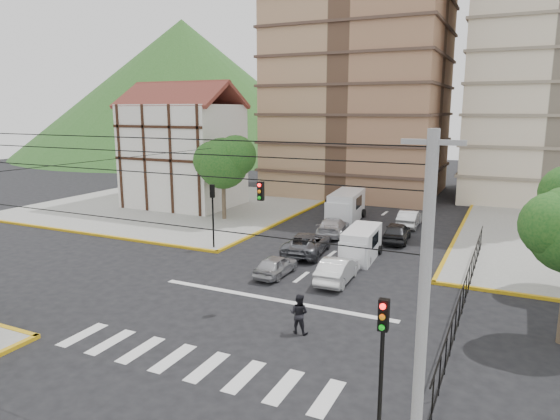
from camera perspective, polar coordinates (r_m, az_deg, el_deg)
The scene contains 21 objects.
ground at distance 24.96m, azimuth -2.10°, elevation -11.08°, with size 160.00×160.00×0.00m, color black.
sidewalk_nw at distance 51.64m, azimuth -11.62°, elevation 0.63°, with size 26.00×26.00×0.15m, color gray.
crosswalk_stripes at distance 20.34m, azimuth -10.26°, elevation -16.77°, with size 12.00×2.40×0.01m, color silver.
stop_line at distance 25.95m, azimuth -0.86°, elevation -10.16°, with size 13.00×0.40×0.01m, color silver.
tudor_building at distance 50.34m, azimuth -10.94°, elevation 6.34°, with size 10.80×8.05×12.23m.
distant_hill at distance 111.86m, azimuth -10.92°, elevation 13.53°, with size 70.00×70.00×28.00m, color #28551C.
park_fence at distance 26.76m, azimuth 20.36°, elevation -10.23°, with size 0.10×22.50×1.66m, color black, non-canonical shape.
tree_tudor at distance 43.10m, azimuth -6.42°, elevation 5.60°, with size 5.39×4.40×7.43m.
traffic_light_se at distance 14.47m, azimuth 11.60°, elevation -15.26°, with size 0.28×0.22×4.40m.
traffic_light_nw at distance 34.36m, azimuth -7.70°, elevation 0.53°, with size 0.28×0.22×4.40m.
traffic_light_hanging at distance 21.59m, azimuth -4.71°, elevation 1.65°, with size 18.00×9.12×0.92m.
utility_pole_se at distance 12.51m, azimuth 15.99°, elevation -11.55°, with size 1.40×0.28×9.00m.
van_right_lane at distance 32.59m, azimuth 9.18°, elevation -3.95°, with size 2.04×4.62×2.04m.
van_left_lane at distance 43.66m, azimuth 7.49°, elevation 0.35°, with size 2.68×5.76×2.52m.
car_silver_front_left at distance 29.26m, azimuth -0.48°, elevation -6.35°, with size 1.46×3.62×1.23m, color #A4A4A8.
car_white_front_right at distance 28.43m, azimuth 6.61°, elevation -6.76°, with size 1.50×4.31×1.42m, color white.
car_grey_mid_left at distance 33.58m, azimuth 3.11°, elevation -3.81°, with size 2.42×5.25×1.46m, color #57595F.
car_silver_rear_left at distance 38.62m, azimuth 6.05°, elevation -1.89°, with size 1.93×4.75×1.38m, color silver.
car_darkgrey_mid_right at distance 37.54m, azimuth 13.21°, elevation -2.46°, with size 1.73×4.31×1.47m, color #232325.
car_white_rear_right at distance 42.55m, azimuth 14.58°, elevation -0.93°, with size 1.50×4.29×1.42m, color silver.
pedestrian_crosswalk at distance 22.02m, azimuth 2.17°, elevation -11.75°, with size 0.86×0.67×1.77m, color black.
Camera 1 is at (10.68, -20.43, 9.56)m, focal length 32.00 mm.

